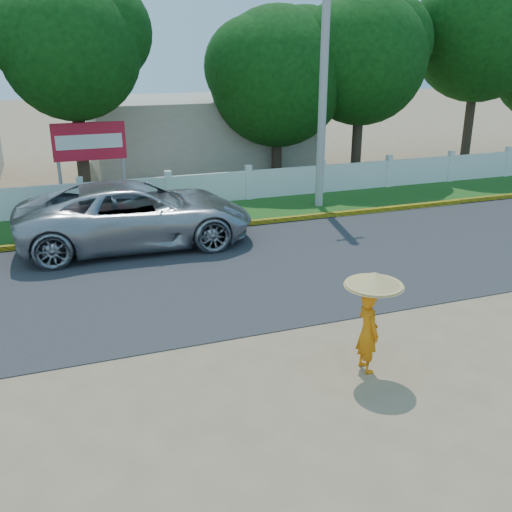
{
  "coord_description": "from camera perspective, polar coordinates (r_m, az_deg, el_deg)",
  "views": [
    {
      "loc": [
        -3.76,
        -8.49,
        5.4
      ],
      "look_at": [
        0.0,
        2.0,
        1.3
      ],
      "focal_mm": 40.0,
      "sensor_mm": 36.0,
      "label": 1
    }
  ],
  "objects": [
    {
      "name": "utility_pole",
      "position": [
        20.09,
        6.72,
        15.87
      ],
      "size": [
        0.28,
        0.28,
        7.86
      ],
      "primitive_type": "cylinder",
      "color": "#9C9D9A",
      "rests_on": "ground"
    },
    {
      "name": "curb",
      "position": [
        17.78,
        -6.6,
        2.65
      ],
      "size": [
        40.0,
        0.18,
        0.16
      ],
      "primitive_type": "cube",
      "color": "yellow",
      "rests_on": "ground"
    },
    {
      "name": "building_near",
      "position": [
        27.6,
        -5.47,
        12.2
      ],
      "size": [
        10.0,
        6.0,
        3.2
      ],
      "primitive_type": "cube",
      "color": "#B7AD99",
      "rests_on": "ground"
    },
    {
      "name": "billboard",
      "position": [
        21.08,
        -16.3,
        10.51
      ],
      "size": [
        2.5,
        0.13,
        2.95
      ],
      "color": "gray",
      "rests_on": "ground"
    },
    {
      "name": "monk_with_parasol",
      "position": [
        9.99,
        11.41,
        -5.06
      ],
      "size": [
        1.02,
        1.02,
        1.85
      ],
      "color": "orange",
      "rests_on": "ground"
    },
    {
      "name": "road",
      "position": [
        14.56,
        -3.32,
        -1.57
      ],
      "size": [
        60.0,
        7.0,
        0.02
      ],
      "primitive_type": "cube",
      "color": "#38383A",
      "rests_on": "ground"
    },
    {
      "name": "vehicle",
      "position": [
        16.64,
        -11.87,
        4.13
      ],
      "size": [
        6.69,
        3.26,
        1.83
      ],
      "primitive_type": "imported",
      "rotation": [
        0.0,
        0.0,
        1.54
      ],
      "color": "#A8ABB1",
      "rests_on": "ground"
    },
    {
      "name": "ground",
      "position": [
        10.74,
        3.66,
        -10.03
      ],
      "size": [
        120.0,
        120.0,
        0.0
      ],
      "primitive_type": "plane",
      "color": "#9E8460",
      "rests_on": "ground"
    },
    {
      "name": "tree_row",
      "position": [
        24.0,
        -0.36,
        19.07
      ],
      "size": [
        39.89,
        7.37,
        8.95
      ],
      "color": "#473828",
      "rests_on": "ground"
    },
    {
      "name": "fence",
      "position": [
        20.63,
        -8.71,
        6.37
      ],
      "size": [
        40.0,
        0.1,
        1.1
      ],
      "primitive_type": "cube",
      "color": "silver",
      "rests_on": "ground"
    },
    {
      "name": "grass_verge",
      "position": [
        19.39,
        -7.77,
        3.89
      ],
      "size": [
        60.0,
        3.5,
        0.03
      ],
      "primitive_type": "cube",
      "color": "#2D601E",
      "rests_on": "ground"
    }
  ]
}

